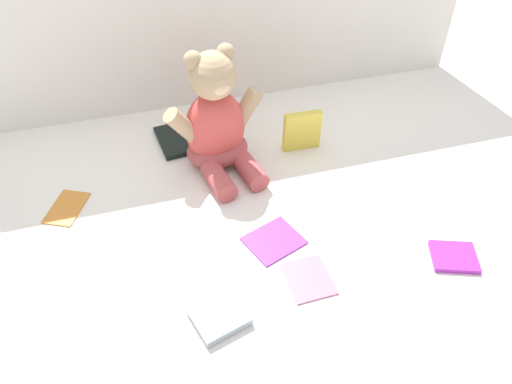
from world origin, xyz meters
TOP-DOWN VIEW (x-y plane):
  - ground_plane at (0.00, 0.00)m, footprint 3.20×3.20m
  - backdrop_drape at (0.00, 0.44)m, footprint 1.51×0.03m
  - teddy_bear at (-0.04, 0.14)m, footprint 0.26×0.24m
  - book_case_0 at (0.05, -0.27)m, footprint 0.09×0.11m
  - book_case_1 at (0.01, -0.16)m, footprint 0.14×0.13m
  - book_case_3 at (0.36, -0.30)m, footprint 0.11×0.11m
  - book_case_4 at (-0.13, 0.25)m, footprint 0.11×0.15m
  - book_case_5 at (-0.42, 0.07)m, footprint 0.11×0.13m
  - book_case_6 at (0.18, 0.14)m, footprint 0.10×0.03m
  - book_case_7 at (-0.15, -0.31)m, footprint 0.11×0.11m

SIDE VIEW (x-z plane):
  - ground_plane at x=0.00m, z-range 0.00..0.00m
  - book_case_5 at x=-0.42m, z-range 0.00..0.01m
  - book_case_1 at x=0.01m, z-range 0.00..0.01m
  - book_case_0 at x=0.05m, z-range 0.00..0.01m
  - book_case_3 at x=0.36m, z-range 0.00..0.01m
  - book_case_4 at x=-0.13m, z-range 0.00..0.01m
  - book_case_7 at x=-0.15m, z-range 0.00..0.02m
  - book_case_6 at x=0.18m, z-range 0.00..0.11m
  - teddy_bear at x=-0.04m, z-range -0.04..0.27m
  - backdrop_drape at x=0.00m, z-range 0.00..0.57m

